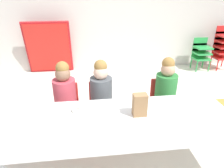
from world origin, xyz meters
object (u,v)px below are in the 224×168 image
at_px(seated_child_near_camera, 65,92).
at_px(paper_bag_brown, 140,105).
at_px(kid_chair_green_stack, 201,52).
at_px(donut_powdered_on_plate, 77,110).
at_px(craft_table, 123,123).
at_px(kid_chair_red_stack, 223,45).
at_px(folded_activity_table, 49,48).
at_px(seated_child_middle_seat, 101,90).
at_px(seated_child_far_right, 166,86).
at_px(paper_plate_near_edge, 77,111).

height_order(seated_child_near_camera, paper_bag_brown, seated_child_near_camera).
xyz_separation_m(kid_chair_green_stack, donut_powdered_on_plate, (-2.57, -2.34, 0.18)).
distance_m(kid_chair_green_stack, paper_bag_brown, 3.18).
bearing_deg(donut_powdered_on_plate, craft_table, -23.38).
relative_size(craft_table, kid_chair_green_stack, 3.12).
relative_size(kid_chair_red_stack, paper_bag_brown, 4.18).
bearing_deg(donut_powdered_on_plate, folded_activity_table, 104.30).
height_order(seated_child_near_camera, folded_activity_table, folded_activity_table).
bearing_deg(folded_activity_table, seated_child_middle_seat, -66.11).
height_order(kid_chair_green_stack, donut_powdered_on_plate, kid_chair_green_stack).
bearing_deg(craft_table, seated_child_far_right, 44.74).
xyz_separation_m(kid_chair_red_stack, folded_activity_table, (-3.68, 0.16, 0.02)).
distance_m(kid_chair_green_stack, folded_activity_table, 3.22).
bearing_deg(kid_chair_red_stack, seated_child_near_camera, -149.26).
bearing_deg(seated_child_far_right, paper_plate_near_edge, -157.45).
relative_size(kid_chair_red_stack, paper_plate_near_edge, 5.11).
relative_size(kid_chair_green_stack, donut_powdered_on_plate, 6.44).
height_order(seated_child_far_right, paper_bag_brown, seated_child_far_right).
height_order(craft_table, kid_chair_green_stack, kid_chair_green_stack).
relative_size(kid_chair_red_stack, donut_powdered_on_plate, 8.71).
bearing_deg(kid_chair_green_stack, paper_plate_near_edge, -137.68).
relative_size(craft_table, donut_powdered_on_plate, 20.11).
xyz_separation_m(seated_child_near_camera, seated_child_far_right, (1.22, 0.00, 0.00)).
bearing_deg(kid_chair_green_stack, donut_powdered_on_plate, -137.68).
distance_m(paper_plate_near_edge, donut_powdered_on_plate, 0.02).
distance_m(craft_table, seated_child_far_right, 0.90).
xyz_separation_m(seated_child_far_right, folded_activity_table, (-1.71, 2.06, -0.02)).
relative_size(seated_child_middle_seat, folded_activity_table, 0.84).
bearing_deg(kid_chair_red_stack, folded_activity_table, 177.53).
bearing_deg(seated_child_far_right, seated_child_middle_seat, 180.00).
height_order(craft_table, kid_chair_red_stack, kid_chair_red_stack).
xyz_separation_m(seated_child_far_right, kid_chair_red_stack, (1.97, 1.90, -0.04)).
bearing_deg(folded_activity_table, paper_plate_near_edge, -75.70).
bearing_deg(kid_chair_red_stack, donut_powdered_on_plate, -142.38).
relative_size(seated_child_near_camera, paper_bag_brown, 4.17).
bearing_deg(kid_chair_red_stack, seated_child_far_right, -136.06).
xyz_separation_m(kid_chair_green_stack, paper_plate_near_edge, (-2.57, -2.34, 0.16)).
distance_m(craft_table, kid_chair_red_stack, 3.63).
bearing_deg(folded_activity_table, donut_powdered_on_plate, -75.70).
xyz_separation_m(seated_child_middle_seat, donut_powdered_on_plate, (-0.27, -0.44, 0.02)).
bearing_deg(seated_child_middle_seat, seated_child_far_right, 0.00).
distance_m(seated_child_far_right, kid_chair_red_stack, 2.74).
relative_size(seated_child_middle_seat, seated_child_far_right, 1.00).
relative_size(seated_child_near_camera, kid_chair_red_stack, 1.00).
distance_m(seated_child_near_camera, donut_powdered_on_plate, 0.47).
distance_m(seated_child_far_right, folded_activity_table, 2.67).
height_order(craft_table, folded_activity_table, folded_activity_table).
bearing_deg(paper_bag_brown, paper_plate_near_edge, 167.67).
height_order(kid_chair_red_stack, folded_activity_table, folded_activity_table).
relative_size(seated_child_middle_seat, paper_plate_near_edge, 5.10).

